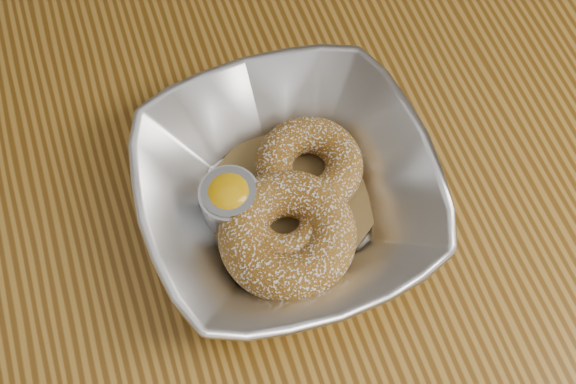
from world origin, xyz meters
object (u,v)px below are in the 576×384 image
object	(u,v)px
ramekin	(230,200)
serving_bowl	(288,192)
table	(362,217)
donut_front	(287,235)
donut_extra	(284,220)
donut_back	(309,166)

from	to	relation	value
ramekin	serving_bowl	bearing A→B (deg)	-8.73
table	donut_front	size ratio (longest dim) A/B	10.40
table	ramekin	distance (m)	0.19
donut_extra	ramekin	xyz separation A→B (m)	(-0.04, 0.03, 0.01)
donut_back	ramekin	world-z (taller)	ramekin
table	ramekin	xyz separation A→B (m)	(-0.13, 0.00, 0.13)
donut_front	ramekin	distance (m)	0.06
donut_extra	ramekin	distance (m)	0.05
donut_front	donut_extra	size ratio (longest dim) A/B	1.28
table	donut_extra	size ratio (longest dim) A/B	13.33
donut_back	donut_front	distance (m)	0.07
donut_front	donut_back	bearing A→B (deg)	55.21
donut_back	donut_extra	bearing A→B (deg)	-131.86
donut_front	donut_extra	distance (m)	0.02
donut_back	table	bearing A→B (deg)	-15.09
donut_back	donut_extra	size ratio (longest dim) A/B	1.05
serving_bowl	donut_extra	world-z (taller)	serving_bowl
serving_bowl	donut_back	xyz separation A→B (m)	(0.03, 0.02, -0.00)
serving_bowl	donut_back	size ratio (longest dim) A/B	2.64
serving_bowl	ramekin	xyz separation A→B (m)	(-0.05, 0.01, 0.00)
donut_extra	ramekin	world-z (taller)	ramekin
table	donut_back	distance (m)	0.14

